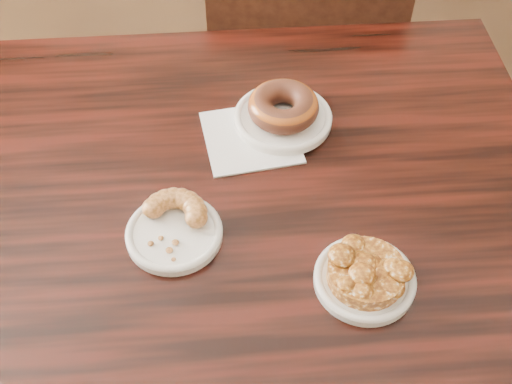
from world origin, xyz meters
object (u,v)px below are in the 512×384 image
(cafe_table, at_px, (260,340))
(glazed_donut, at_px, (283,106))
(cruller_fragment, at_px, (173,225))
(apple_fritter, at_px, (367,270))
(chair_far, at_px, (305,48))

(cafe_table, distance_m, glazed_donut, 0.47)
(glazed_donut, bearing_deg, cruller_fragment, -108.84)
(apple_fritter, distance_m, cruller_fragment, 0.28)
(glazed_donut, height_order, cruller_fragment, glazed_donut)
(glazed_donut, height_order, apple_fritter, glazed_donut)
(cafe_table, xyz_separation_m, cruller_fragment, (-0.12, -0.06, 0.40))
(cafe_table, relative_size, glazed_donut, 8.09)
(glazed_donut, bearing_deg, cafe_table, -84.29)
(chair_far, xyz_separation_m, cruller_fragment, (-0.02, -0.88, 0.33))
(cafe_table, relative_size, chair_far, 1.08)
(cafe_table, distance_m, chair_far, 0.83)
(cruller_fragment, bearing_deg, glazed_donut, 71.16)
(cafe_table, distance_m, apple_fritter, 0.44)
(glazed_donut, bearing_deg, apple_fritter, -56.21)
(cafe_table, bearing_deg, chair_far, 77.07)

